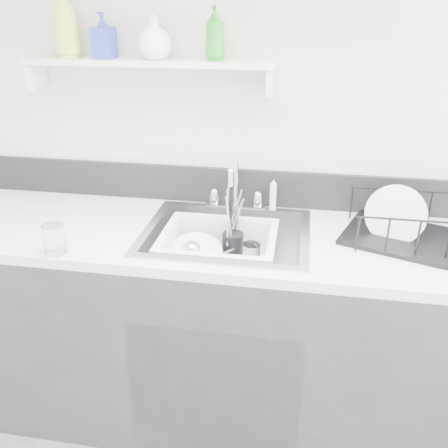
% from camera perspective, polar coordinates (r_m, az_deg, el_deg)
% --- Properties ---
extents(room_shell, '(3.50, 3.00, 2.60)m').
position_cam_1_polar(room_shell, '(0.87, -9.07, 21.82)').
color(room_shell, silver).
rests_on(room_shell, ground).
extents(counter_run, '(3.20, 0.62, 0.92)m').
position_cam_1_polar(counter_run, '(2.08, 0.24, -12.48)').
color(counter_run, '#2A2A2E').
rests_on(counter_run, ground).
extents(backsplash, '(3.20, 0.02, 0.16)m').
position_cam_1_polar(backsplash, '(2.08, 1.62, 4.51)').
color(backsplash, black).
rests_on(backsplash, counter_run).
extents(sink, '(0.64, 0.52, 0.20)m').
position_cam_1_polar(sink, '(1.88, 0.26, -3.50)').
color(sink, silver).
rests_on(sink, counter_run).
extents(faucet, '(0.26, 0.18, 0.23)m').
position_cam_1_polar(faucet, '(2.04, 1.40, 3.48)').
color(faucet, silver).
rests_on(faucet, counter_run).
extents(side_sprayer, '(0.03, 0.03, 0.14)m').
position_cam_1_polar(side_sprayer, '(2.03, 5.93, 3.54)').
color(side_sprayer, white).
rests_on(side_sprayer, counter_run).
extents(wall_shelf, '(1.00, 0.16, 0.12)m').
position_cam_1_polar(wall_shelf, '(1.97, -9.16, 18.43)').
color(wall_shelf, silver).
rests_on(wall_shelf, room_shell).
extents(wash_tub, '(0.50, 0.44, 0.17)m').
position_cam_1_polar(wash_tub, '(1.86, -0.64, -3.53)').
color(wash_tub, white).
rests_on(wash_tub, sink).
extents(plate_stack, '(0.27, 0.27, 0.11)m').
position_cam_1_polar(plate_stack, '(1.90, -3.29, -4.46)').
color(plate_stack, white).
rests_on(plate_stack, wash_tub).
extents(utensil_cup, '(0.09, 0.09, 0.29)m').
position_cam_1_polar(utensil_cup, '(1.95, 1.05, -2.38)').
color(utensil_cup, black).
rests_on(utensil_cup, wash_tub).
extents(ladle, '(0.33, 0.21, 0.09)m').
position_cam_1_polar(ladle, '(1.87, -1.87, -4.32)').
color(ladle, silver).
rests_on(ladle, wash_tub).
extents(tumbler_in_tub, '(0.08, 0.08, 0.10)m').
position_cam_1_polar(tumbler_in_tub, '(1.89, 3.29, -3.83)').
color(tumbler_in_tub, white).
rests_on(tumbler_in_tub, wash_tub).
extents(tumbler_counter, '(0.10, 0.10, 0.11)m').
position_cam_1_polar(tumbler_counter, '(1.77, -19.72, -1.74)').
color(tumbler_counter, white).
rests_on(tumbler_counter, counter_run).
extents(dish_rack, '(0.53, 0.47, 0.16)m').
position_cam_1_polar(dish_rack, '(1.88, 21.49, 0.31)').
color(dish_rack, black).
rests_on(dish_rack, counter_run).
extents(bowl_small, '(0.10, 0.10, 0.03)m').
position_cam_1_polar(bowl_small, '(1.82, 2.91, -6.26)').
color(bowl_small, white).
rests_on(bowl_small, wash_tub).
extents(soap_bottle_a, '(0.10, 0.10, 0.26)m').
position_cam_1_polar(soap_bottle_a, '(2.08, -18.55, 22.00)').
color(soap_bottle_a, '#CFE650').
rests_on(soap_bottle_a, wall_shelf).
extents(soap_bottle_b, '(0.08, 0.08, 0.17)m').
position_cam_1_polar(soap_bottle_b, '(2.01, -14.29, 21.11)').
color(soap_bottle_b, '#2639A9').
rests_on(soap_bottle_b, wall_shelf).
extents(soap_bottle_c, '(0.17, 0.17, 0.16)m').
position_cam_1_polar(soap_bottle_c, '(1.94, -8.38, 21.38)').
color(soap_bottle_c, white).
rests_on(soap_bottle_c, wall_shelf).
extents(soap_bottle_d, '(0.09, 0.09, 0.19)m').
position_cam_1_polar(soap_bottle_d, '(1.89, -1.12, 21.97)').
color(soap_bottle_d, '#208A1D').
rests_on(soap_bottle_d, wall_shelf).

